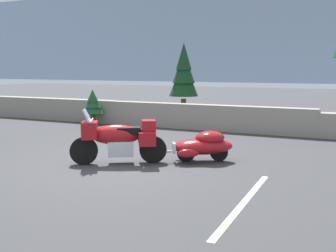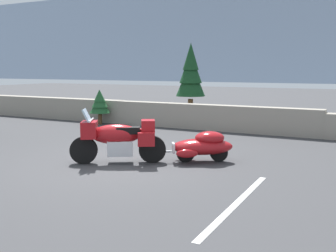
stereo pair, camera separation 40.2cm
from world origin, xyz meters
name	(u,v)px [view 2 (the right image)]	position (x,y,z in m)	size (l,w,h in m)	color
ground_plane	(120,163)	(0.00, 0.00, 0.00)	(80.00, 80.00, 0.00)	#38383A
stone_guard_wall	(195,117)	(-0.64, 6.05, 0.46)	(24.00, 0.60, 0.95)	gray
touring_motorcycle	(118,138)	(-0.07, 0.01, 0.62)	(2.05, 1.44, 1.33)	black
car_shaped_trailer	(203,145)	(1.70, 1.08, 0.41)	(2.07, 1.45, 0.76)	black
pine_tree_secondary	(191,73)	(-1.68, 7.94, 2.10)	(1.25, 1.25, 3.36)	brown
pine_sapling_near	(100,102)	(-4.62, 5.42, 0.90)	(0.86, 0.86, 1.43)	brown
parking_stripe_marker	(237,203)	(3.39, -1.50, 0.00)	(0.12, 3.60, 0.01)	silver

